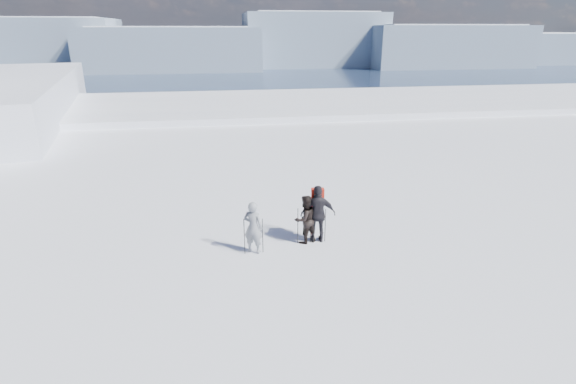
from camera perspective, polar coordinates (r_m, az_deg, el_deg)
name	(u,v)px	position (r m, az deg, el deg)	size (l,w,h in m)	color
lake_basin	(263,175)	(42.73, -3.16, 2.13)	(820.00, 820.00, 71.62)	white
far_mountain_range	(246,44)	(466.67, -5.35, 18.22)	(770.00, 110.00, 53.00)	slate
skier_grey	(253,227)	(13.89, -4.44, -4.49)	(0.61, 0.40, 1.69)	gray
skier_dark	(305,219)	(14.51, 2.17, -3.47)	(0.79, 0.61, 1.62)	black
skier_pack	(318,214)	(14.53, 3.84, -2.81)	(1.13, 0.47, 1.93)	black
backpack	(318,175)	(14.34, 3.85, 2.12)	(0.41, 0.23, 0.54)	red
ski_poles	(293,229)	(14.35, 0.65, -4.73)	(2.68, 0.48, 1.22)	black
skis_loose	(314,209)	(17.40, 3.31, -2.23)	(0.59, 1.69, 0.03)	black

